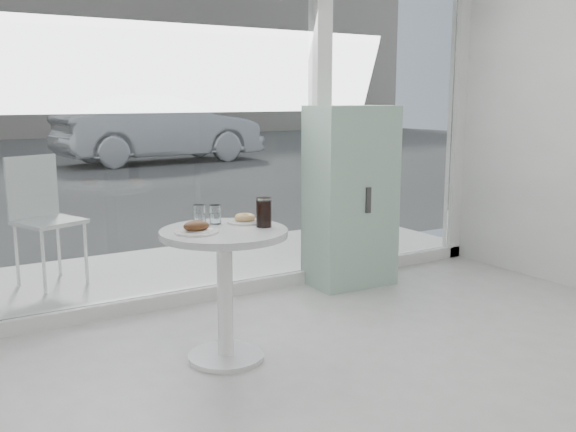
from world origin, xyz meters
TOP-DOWN VIEW (x-y plane):
  - storefront at (0.07, 3.00)m, footprint 5.00×0.14m
  - main_table at (-0.50, 1.90)m, footprint 0.72×0.72m
  - patio_deck at (0.00, 3.80)m, footprint 5.60×1.60m
  - mint_cabinet at (1.05, 2.78)m, footprint 0.68×0.48m
  - patio_chair at (-1.08, 3.92)m, footprint 0.56×0.56m
  - car_silver at (3.34, 13.12)m, footprint 4.83×1.95m
  - plate_fritter at (-0.67, 1.90)m, footprint 0.24×0.24m
  - plate_donut at (-0.31, 2.01)m, footprint 0.21×0.21m
  - water_tumbler_a at (-0.56, 2.09)m, footprint 0.07×0.07m
  - water_tumbler_b at (-0.47, 2.08)m, footprint 0.07×0.07m
  - cola_glass at (-0.27, 1.85)m, footprint 0.09×0.09m

SIDE VIEW (x-z plane):
  - patio_deck at x=0.00m, z-range 0.00..0.05m
  - main_table at x=-0.50m, z-range 0.17..0.94m
  - patio_chair at x=-1.08m, z-range 0.12..1.12m
  - mint_cabinet at x=1.05m, z-range 0.00..1.44m
  - car_silver at x=3.34m, z-range 0.00..1.56m
  - plate_donut at x=-0.31m, z-range 0.76..0.82m
  - plate_fritter at x=-0.67m, z-range 0.76..0.83m
  - water_tumbler_b at x=-0.47m, z-range 0.76..0.87m
  - water_tumbler_a at x=-0.56m, z-range 0.76..0.88m
  - cola_glass at x=-0.27m, z-range 0.77..0.94m
  - storefront at x=0.07m, z-range 0.21..3.21m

